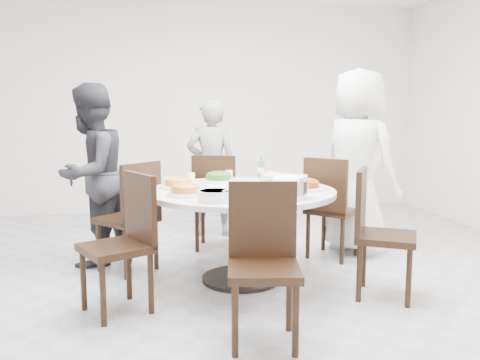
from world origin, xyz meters
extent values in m
cube|color=#A5A5AA|center=(0.00, 0.00, 0.00)|extent=(6.00, 6.00, 0.01)
cube|color=white|center=(0.00, 3.00, 1.40)|extent=(6.00, 0.01, 2.80)
cylinder|color=white|center=(-0.03, 0.01, 0.38)|extent=(1.50, 1.50, 0.75)
cube|color=black|center=(0.94, 0.51, 0.47)|extent=(0.59, 0.59, 0.95)
cube|color=black|center=(-0.09, 1.02, 0.47)|extent=(0.52, 0.52, 0.95)
cube|color=black|center=(-0.94, 0.44, 0.47)|extent=(0.59, 0.59, 0.95)
cube|color=black|center=(-0.98, -0.47, 0.47)|extent=(0.57, 0.57, 0.95)
cube|color=black|center=(-0.10, -1.12, 0.47)|extent=(0.48, 0.48, 0.95)
cube|color=black|center=(0.96, -0.53, 0.47)|extent=(0.57, 0.57, 0.95)
imported|color=silver|center=(1.23, 0.66, 0.88)|extent=(0.90, 1.03, 1.77)
imported|color=black|center=(-0.07, 1.56, 0.75)|extent=(0.60, 0.45, 1.49)
imported|color=#222227|center=(-1.26, 0.72, 0.81)|extent=(0.90, 0.98, 1.61)
cylinder|color=white|center=(-0.15, 0.45, 0.79)|extent=(0.29, 0.29, 0.08)
cylinder|color=white|center=(0.31, 0.34, 0.79)|extent=(0.27, 0.27, 0.07)
cylinder|color=white|center=(-0.52, 0.17, 0.79)|extent=(0.28, 0.28, 0.07)
cylinder|color=white|center=(0.46, -0.11, 0.79)|extent=(0.28, 0.28, 0.07)
cylinder|color=white|center=(-0.48, -0.19, 0.79)|extent=(0.28, 0.28, 0.07)
cylinder|color=silver|center=(0.24, -0.40, 0.81)|extent=(0.29, 0.29, 0.13)
cylinder|color=white|center=(-0.30, -0.45, 0.79)|extent=(0.24, 0.24, 0.07)
cylinder|color=#307941|center=(0.25, 0.50, 0.86)|extent=(0.06, 0.06, 0.22)
cylinder|color=white|center=(-0.05, 0.60, 0.79)|extent=(0.07, 0.07, 0.08)
camera|label=1|loc=(-0.75, -3.91, 1.39)|focal=38.00mm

